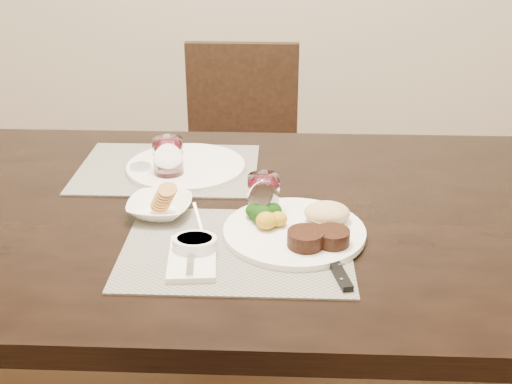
{
  "coord_description": "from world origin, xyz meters",
  "views": [
    {
      "loc": [
        0.15,
        -1.3,
        1.41
      ],
      "look_at": [
        0.1,
        -0.06,
        0.82
      ],
      "focal_mm": 45.0,
      "sensor_mm": 36.0,
      "label": 1
    }
  ],
  "objects_px": {
    "chair_far": "(241,154)",
    "steak_knife": "(339,267)",
    "dinner_plate": "(301,228)",
    "cracker_bowl": "(160,207)",
    "wine_glass_near": "(264,199)",
    "far_plate": "(186,167)"
  },
  "relations": [
    {
      "from": "chair_far",
      "to": "steak_knife",
      "type": "xyz_separation_m",
      "value": [
        0.26,
        -1.19,
        0.26
      ]
    },
    {
      "from": "dinner_plate",
      "to": "cracker_bowl",
      "type": "bearing_deg",
      "value": 177.44
    },
    {
      "from": "steak_knife",
      "to": "dinner_plate",
      "type": "bearing_deg",
      "value": 104.91
    },
    {
      "from": "dinner_plate",
      "to": "wine_glass_near",
      "type": "xyz_separation_m",
      "value": [
        -0.08,
        0.08,
        0.03
      ]
    },
    {
      "from": "chair_far",
      "to": "far_plate",
      "type": "distance_m",
      "value": 0.78
    },
    {
      "from": "wine_glass_near",
      "to": "far_plate",
      "type": "relative_size",
      "value": 0.32
    },
    {
      "from": "dinner_plate",
      "to": "far_plate",
      "type": "relative_size",
      "value": 0.98
    },
    {
      "from": "chair_far",
      "to": "dinner_plate",
      "type": "xyz_separation_m",
      "value": [
        0.19,
        -1.06,
        0.27
      ]
    },
    {
      "from": "steak_knife",
      "to": "far_plate",
      "type": "bearing_deg",
      "value": 114.59
    },
    {
      "from": "cracker_bowl",
      "to": "steak_knife",
      "type": "bearing_deg",
      "value": -29.28
    },
    {
      "from": "far_plate",
      "to": "dinner_plate",
      "type": "bearing_deg",
      "value": -49.34
    },
    {
      "from": "steak_knife",
      "to": "cracker_bowl",
      "type": "xyz_separation_m",
      "value": [
        -0.38,
        0.21,
        0.01
      ]
    },
    {
      "from": "chair_far",
      "to": "far_plate",
      "type": "relative_size",
      "value": 2.96
    },
    {
      "from": "steak_knife",
      "to": "far_plate",
      "type": "relative_size",
      "value": 0.78
    },
    {
      "from": "chair_far",
      "to": "cracker_bowl",
      "type": "relative_size",
      "value": 6.04
    },
    {
      "from": "cracker_bowl",
      "to": "wine_glass_near",
      "type": "relative_size",
      "value": 1.54
    },
    {
      "from": "chair_far",
      "to": "far_plate",
      "type": "bearing_deg",
      "value": -97.44
    },
    {
      "from": "cracker_bowl",
      "to": "wine_glass_near",
      "type": "bearing_deg",
      "value": 0.0
    },
    {
      "from": "far_plate",
      "to": "chair_far",
      "type": "bearing_deg",
      "value": 82.56
    },
    {
      "from": "chair_far",
      "to": "steak_knife",
      "type": "height_order",
      "value": "chair_far"
    },
    {
      "from": "dinner_plate",
      "to": "steak_knife",
      "type": "bearing_deg",
      "value": -50.09
    },
    {
      "from": "chair_far",
      "to": "far_plate",
      "type": "height_order",
      "value": "chair_far"
    }
  ]
}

